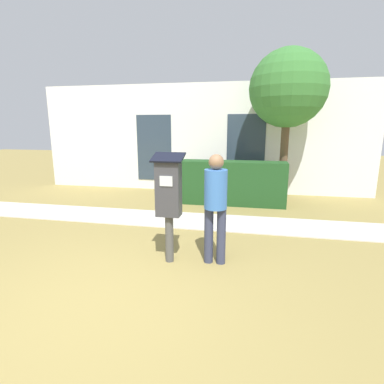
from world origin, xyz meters
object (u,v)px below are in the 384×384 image
object	(u,v)px
person_standing	(216,201)
outdoor_chair_middle	(217,182)
parking_meter	(169,194)
outdoor_chair_left	(178,178)

from	to	relation	value
person_standing	outdoor_chair_middle	bearing A→B (deg)	87.48
person_standing	outdoor_chair_middle	xyz separation A→B (m)	(-0.43, 3.69, -0.40)
parking_meter	person_standing	bearing A→B (deg)	7.23
outdoor_chair_middle	parking_meter	bearing A→B (deg)	-90.91
parking_meter	outdoor_chair_left	bearing A→B (deg)	102.55
parking_meter	outdoor_chair_left	world-z (taller)	parking_meter
outdoor_chair_middle	person_standing	bearing A→B (deg)	-80.84
outdoor_chair_left	parking_meter	bearing A→B (deg)	-84.39
parking_meter	person_standing	world-z (taller)	parking_meter
person_standing	outdoor_chair_left	size ratio (longest dim) A/B	1.76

